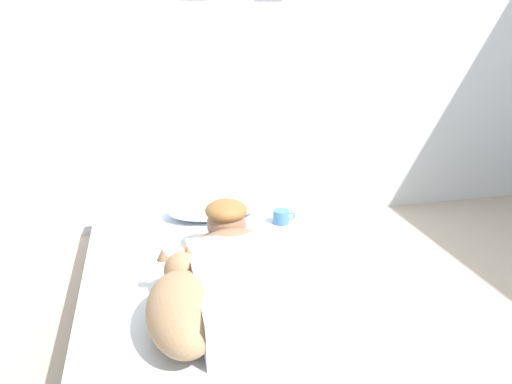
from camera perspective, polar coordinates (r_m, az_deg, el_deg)
The scene contains 8 objects.
ground_plane at distance 2.21m, azimuth 8.61°, elevation -18.05°, with size 13.37×13.37×0.00m, color tan.
back_wall at distance 3.17m, azimuth -0.55°, elevation 18.37°, with size 4.69×0.12×2.50m.
bed at distance 2.30m, azimuth -0.66°, elevation -11.91°, with size 1.53×2.08×0.27m.
pillow at distance 2.76m, azimuth -5.16°, elevation -1.81°, with size 0.52×0.32×0.11m, color silver.
person_lying at distance 2.01m, azimuth -1.67°, elevation -9.04°, with size 0.43×0.92×0.27m.
dog at distance 1.81m, azimuth -8.64°, elevation -13.04°, with size 0.26×0.57×0.21m.
coffee_cup at distance 2.68m, azimuth 3.06°, elevation -2.93°, with size 0.12×0.09×0.07m.
cell_phone at distance 2.27m, azimuth 0.46°, elevation -8.40°, with size 0.07×0.14×0.01m, color black.
Camera 1 is at (-0.70, -1.59, 1.36)m, focal length 33.95 mm.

